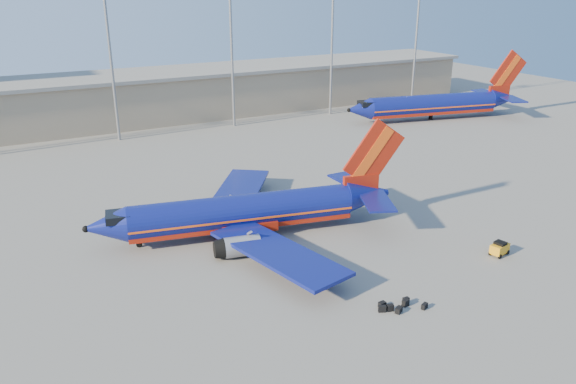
{
  "coord_description": "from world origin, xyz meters",
  "views": [
    {
      "loc": [
        -22.72,
        -43.67,
        23.62
      ],
      "look_at": [
        2.29,
        2.55,
        4.0
      ],
      "focal_mm": 35.0,
      "sensor_mm": 36.0,
      "label": 1
    }
  ],
  "objects": [
    {
      "name": "ground",
      "position": [
        0.0,
        0.0,
        0.0
      ],
      "size": [
        220.0,
        220.0,
        0.0
      ],
      "primitive_type": "plane",
      "color": "slate",
      "rests_on": "ground"
    },
    {
      "name": "light_mast_row",
      "position": [
        5.0,
        46.0,
        17.55
      ],
      "size": [
        101.6,
        1.6,
        28.65
      ],
      "color": "gray",
      "rests_on": "ground"
    },
    {
      "name": "aircraft_main",
      "position": [
        -1.61,
        3.32,
        2.32
      ],
      "size": [
        31.82,
        30.3,
        10.88
      ],
      "rotation": [
        0.0,
        0.0,
        -0.2
      ],
      "color": "navy",
      "rests_on": "ground"
    },
    {
      "name": "aircraft_second",
      "position": [
        49.62,
        32.93,
        2.78
      ],
      "size": [
        35.35,
        15.23,
        12.1
      ],
      "rotation": [
        0.0,
        0.0,
        -0.21
      ],
      "color": "navy",
      "rests_on": "ground"
    },
    {
      "name": "terminal_building",
      "position": [
        10.0,
        58.0,
        4.32
      ],
      "size": [
        122.0,
        16.0,
        8.5
      ],
      "color": "gray",
      "rests_on": "ground"
    },
    {
      "name": "luggage_pile",
      "position": [
        2.56,
        -14.82,
        0.24
      ],
      "size": [
        3.84,
        2.24,
        0.55
      ],
      "color": "black",
      "rests_on": "ground"
    },
    {
      "name": "baggage_tug",
      "position": [
        16.66,
        -11.95,
        0.69
      ],
      "size": [
        2.03,
        1.47,
        1.32
      ],
      "rotation": [
        0.0,
        0.0,
        0.21
      ],
      "color": "orange",
      "rests_on": "ground"
    }
  ]
}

